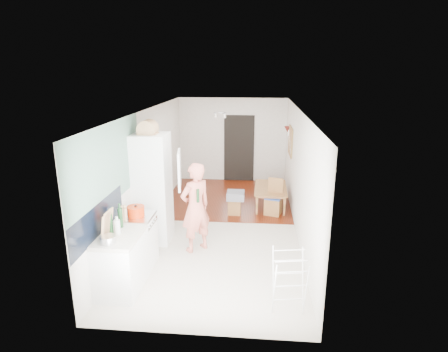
% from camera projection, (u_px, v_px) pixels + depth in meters
% --- Properties ---
extents(room_shell, '(3.20, 7.00, 2.50)m').
position_uv_depth(room_shell, '(221.00, 171.00, 7.85)').
color(room_shell, beige).
rests_on(room_shell, ground).
extents(floor, '(3.20, 7.00, 0.01)m').
position_uv_depth(floor, '(221.00, 226.00, 8.19)').
color(floor, beige).
rests_on(floor, ground).
extents(wood_floor_overlay, '(3.20, 3.30, 0.01)m').
position_uv_depth(wood_floor_overlay, '(228.00, 198.00, 9.96)').
color(wood_floor_overlay, '#621C0A').
rests_on(wood_floor_overlay, room_shell).
extents(sage_wall_panel, '(0.02, 3.00, 1.30)m').
position_uv_depth(sage_wall_panel, '(109.00, 165.00, 5.90)').
color(sage_wall_panel, slate).
rests_on(sage_wall_panel, room_shell).
extents(tile_splashback, '(0.02, 1.90, 0.50)m').
position_uv_depth(tile_splashback, '(99.00, 220.00, 5.57)').
color(tile_splashback, black).
rests_on(tile_splashback, room_shell).
extents(doorway_recess, '(0.90, 0.04, 2.00)m').
position_uv_depth(doorway_recess, '(239.00, 149.00, 11.23)').
color(doorway_recess, black).
rests_on(doorway_recess, room_shell).
extents(base_cabinet, '(0.60, 0.90, 0.86)m').
position_uv_depth(base_cabinet, '(121.00, 264.00, 5.75)').
color(base_cabinet, white).
rests_on(base_cabinet, room_shell).
extents(worktop, '(0.62, 0.92, 0.06)m').
position_uv_depth(worktop, '(119.00, 237.00, 5.62)').
color(worktop, beige).
rests_on(worktop, room_shell).
extents(range_cooker, '(0.60, 0.60, 0.88)m').
position_uv_depth(range_cooker, '(137.00, 242.00, 6.46)').
color(range_cooker, white).
rests_on(range_cooker, room_shell).
extents(cooker_top, '(0.60, 0.60, 0.04)m').
position_uv_depth(cooker_top, '(135.00, 217.00, 6.33)').
color(cooker_top, silver).
rests_on(cooker_top, room_shell).
extents(fridge_housing, '(0.66, 0.66, 2.15)m').
position_uv_depth(fridge_housing, '(152.00, 189.00, 7.26)').
color(fridge_housing, white).
rests_on(fridge_housing, room_shell).
extents(fridge_door, '(0.14, 0.56, 0.70)m').
position_uv_depth(fridge_door, '(179.00, 170.00, 6.79)').
color(fridge_door, white).
rests_on(fridge_door, room_shell).
extents(fridge_interior, '(0.02, 0.52, 0.66)m').
position_uv_depth(fridge_interior, '(167.00, 165.00, 7.10)').
color(fridge_interior, white).
rests_on(fridge_interior, room_shell).
extents(pinboard, '(0.03, 0.90, 0.70)m').
position_uv_depth(pinboard, '(291.00, 141.00, 9.45)').
color(pinboard, '#AB864B').
rests_on(pinboard, room_shell).
extents(pinboard_frame, '(0.00, 0.94, 0.74)m').
position_uv_depth(pinboard_frame, '(290.00, 141.00, 9.45)').
color(pinboard_frame, '#9F613B').
rests_on(pinboard_frame, room_shell).
extents(wall_sconce, '(0.18, 0.18, 0.16)m').
position_uv_depth(wall_sconce, '(287.00, 129.00, 10.02)').
color(wall_sconce, maroon).
rests_on(wall_sconce, room_shell).
extents(person, '(0.87, 0.85, 2.01)m').
position_uv_depth(person, '(195.00, 200.00, 6.85)').
color(person, '#DC725F').
rests_on(person, floor).
extents(dining_table, '(0.68, 1.20, 0.42)m').
position_uv_depth(dining_table, '(271.00, 198.00, 9.31)').
color(dining_table, '#9F613B').
rests_on(dining_table, floor).
extents(dining_chair, '(0.44, 0.44, 0.85)m').
position_uv_depth(dining_chair, '(273.00, 197.00, 8.72)').
color(dining_chair, '#9F613B').
rests_on(dining_chair, floor).
extents(stool, '(0.30, 0.30, 0.39)m').
position_uv_depth(stool, '(235.00, 206.00, 8.80)').
color(stool, '#9F613B').
rests_on(stool, floor).
extents(grey_drape, '(0.40, 0.40, 0.18)m').
position_uv_depth(grey_drape, '(236.00, 195.00, 8.70)').
color(grey_drape, slate).
rests_on(grey_drape, stool).
extents(drying_rack, '(0.51, 0.47, 0.87)m').
position_uv_depth(drying_rack, '(289.00, 282.00, 5.25)').
color(drying_rack, white).
rests_on(drying_rack, floor).
extents(bread_bin, '(0.40, 0.39, 0.19)m').
position_uv_depth(bread_bin, '(148.00, 129.00, 6.91)').
color(bread_bin, tan).
rests_on(bread_bin, fridge_housing).
extents(red_casserole, '(0.36, 0.36, 0.17)m').
position_uv_depth(red_casserole, '(136.00, 211.00, 6.30)').
color(red_casserole, red).
rests_on(red_casserole, cooker_top).
extents(steel_pan, '(0.29, 0.29, 0.11)m').
position_uv_depth(steel_pan, '(108.00, 240.00, 5.32)').
color(steel_pan, silver).
rests_on(steel_pan, worktop).
extents(held_bottle, '(0.05, 0.05, 0.25)m').
position_uv_depth(held_bottle, '(198.00, 196.00, 6.67)').
color(held_bottle, '#183B1B').
rests_on(held_bottle, person).
extents(bottle_a, '(0.08, 0.08, 0.31)m').
position_uv_depth(bottle_a, '(120.00, 218.00, 5.84)').
color(bottle_a, '#183B1B').
rests_on(bottle_a, worktop).
extents(bottle_b, '(0.08, 0.08, 0.31)m').
position_uv_depth(bottle_b, '(110.00, 223.00, 5.63)').
color(bottle_b, '#183B1B').
rests_on(bottle_b, worktop).
extents(bottle_c, '(0.09, 0.09, 0.22)m').
position_uv_depth(bottle_c, '(117.00, 227.00, 5.62)').
color(bottle_c, silver).
rests_on(bottle_c, worktop).
extents(pepper_mill_front, '(0.06, 0.06, 0.21)m').
position_uv_depth(pepper_mill_front, '(123.00, 215.00, 6.10)').
color(pepper_mill_front, tan).
rests_on(pepper_mill_front, worktop).
extents(pepper_mill_back, '(0.07, 0.07, 0.22)m').
position_uv_depth(pepper_mill_back, '(125.00, 215.00, 6.09)').
color(pepper_mill_back, tan).
rests_on(pepper_mill_back, worktop).
extents(chopping_boards, '(0.06, 0.30, 0.40)m').
position_uv_depth(chopping_boards, '(107.00, 224.00, 5.50)').
color(chopping_boards, tan).
rests_on(chopping_boards, worktop).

